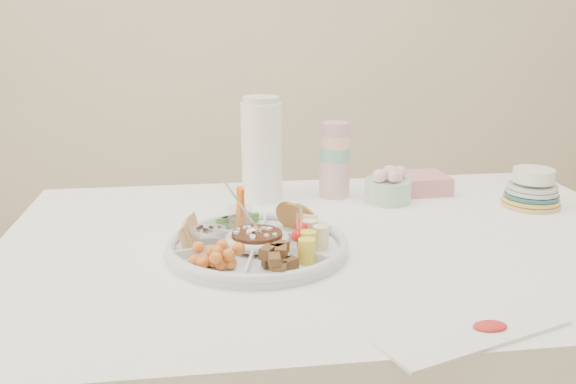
{
  "coord_description": "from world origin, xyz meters",
  "views": [
    {
      "loc": [
        -0.29,
        -1.27,
        1.25
      ],
      "look_at": [
        -0.11,
        0.04,
        0.86
      ],
      "focal_mm": 38.0,
      "sensor_mm": 36.0,
      "label": 1
    }
  ],
  "objects": [
    {
      "name": "cherries",
      "position": [
        -0.28,
        -0.16,
        0.79
      ],
      "size": [
        0.14,
        0.14,
        0.05
      ],
      "primitive_type": null,
      "rotation": [
        0.0,
        0.0,
        0.3
      ],
      "color": "#D3823B",
      "rests_on": "party_tray"
    },
    {
      "name": "party_tray",
      "position": [
        -0.19,
        -0.06,
        0.78
      ],
      "size": [
        0.48,
        0.48,
        0.04
      ],
      "primitive_type": "cylinder",
      "rotation": [
        0.0,
        0.0,
        0.3
      ],
      "color": "white",
      "rests_on": "dining_table"
    },
    {
      "name": "carrot_cucumber",
      "position": [
        -0.23,
        0.06,
        0.82
      ],
      "size": [
        0.13,
        0.13,
        0.1
      ],
      "primitive_type": null,
      "rotation": [
        0.0,
        0.0,
        0.3
      ],
      "color": "orange",
      "rests_on": "party_tray"
    },
    {
      "name": "pita_raisins",
      "position": [
        -0.32,
        -0.03,
        0.8
      ],
      "size": [
        0.14,
        0.14,
        0.06
      ],
      "primitive_type": null,
      "rotation": [
        0.0,
        0.0,
        0.3
      ],
      "color": "#E09E5B",
      "rests_on": "party_tray"
    },
    {
      "name": "thermos",
      "position": [
        -0.14,
        0.33,
        0.9
      ],
      "size": [
        0.12,
        0.12,
        0.29
      ],
      "primitive_type": "cylinder",
      "rotation": [
        0.0,
        0.0,
        -0.04
      ],
      "color": "white",
      "rests_on": "dining_table"
    },
    {
      "name": "plate_stack",
      "position": [
        0.56,
        0.17,
        0.81
      ],
      "size": [
        0.18,
        0.18,
        0.1
      ],
      "primitive_type": "cylinder",
      "rotation": [
        0.0,
        0.0,
        -0.24
      ],
      "color": "#F2D14C",
      "rests_on": "dining_table"
    },
    {
      "name": "dining_table",
      "position": [
        0.0,
        0.0,
        0.38
      ],
      "size": [
        1.52,
        1.02,
        0.76
      ],
      "primitive_type": "cube",
      "color": "white",
      "rests_on": "floor"
    },
    {
      "name": "tortillas",
      "position": [
        -0.1,
        0.03,
        0.8
      ],
      "size": [
        0.13,
        0.13,
        0.06
      ],
      "primitive_type": null,
      "rotation": [
        0.0,
        0.0,
        0.3
      ],
      "color": "#A36F40",
      "rests_on": "party_tray"
    },
    {
      "name": "cup_stack",
      "position": [
        0.06,
        0.33,
        0.87
      ],
      "size": [
        0.1,
        0.1,
        0.23
      ],
      "primitive_type": "cylinder",
      "rotation": [
        0.0,
        0.0,
        -0.17
      ],
      "color": "#E0F2D0",
      "rests_on": "dining_table"
    },
    {
      "name": "placemat",
      "position": [
        0.12,
        -0.45,
        0.76
      ],
      "size": [
        0.35,
        0.21,
        0.01
      ],
      "primitive_type": "cube",
      "rotation": [
        0.0,
        0.0,
        0.34
      ],
      "color": "white",
      "rests_on": "dining_table"
    },
    {
      "name": "flower_bowl",
      "position": [
        0.2,
        0.26,
        0.8
      ],
      "size": [
        0.13,
        0.13,
        0.09
      ],
      "primitive_type": "cylinder",
      "rotation": [
        0.0,
        0.0,
        0.01
      ],
      "color": "silver",
      "rests_on": "dining_table"
    },
    {
      "name": "bean_dip",
      "position": [
        -0.19,
        -0.06,
        0.79
      ],
      "size": [
        0.13,
        0.13,
        0.04
      ],
      "primitive_type": "cylinder",
      "rotation": [
        0.0,
        0.0,
        0.3
      ],
      "color": "#442D1A",
      "rests_on": "party_tray"
    },
    {
      "name": "napkin_stack",
      "position": [
        0.31,
        0.34,
        0.78
      ],
      "size": [
        0.16,
        0.14,
        0.05
      ],
      "primitive_type": "cube",
      "rotation": [
        0.0,
        0.0,
        0.03
      ],
      "color": "pink",
      "rests_on": "dining_table"
    },
    {
      "name": "granola_chunks",
      "position": [
        -0.15,
        -0.19,
        0.79
      ],
      "size": [
        0.12,
        0.12,
        0.04
      ],
      "primitive_type": null,
      "rotation": [
        0.0,
        0.0,
        0.3
      ],
      "color": "brown",
      "rests_on": "party_tray"
    },
    {
      "name": "banana_tomato",
      "position": [
        -0.06,
        -0.09,
        0.82
      ],
      "size": [
        0.14,
        0.14,
        0.09
      ],
      "primitive_type": null,
      "rotation": [
        0.0,
        0.0,
        0.3
      ],
      "color": "#FFE567",
      "rests_on": "party_tray"
    }
  ]
}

